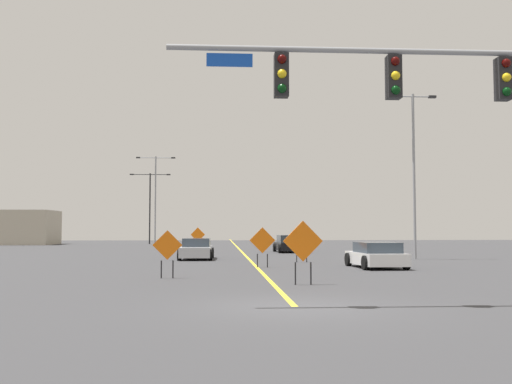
% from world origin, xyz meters
% --- Properties ---
extents(ground, '(152.88, 152.88, 0.00)m').
position_xyz_m(ground, '(0.00, 0.00, 0.00)').
color(ground, '#38383A').
extents(road_centre_stripe, '(0.16, 84.93, 0.01)m').
position_xyz_m(road_centre_stripe, '(0.00, 42.47, 0.00)').
color(road_centre_stripe, yellow).
rests_on(road_centre_stripe, ground).
extents(traffic_signal_assembly, '(11.05, 0.44, 6.64)m').
position_xyz_m(traffic_signal_assembly, '(3.95, -0.02, 5.02)').
color(traffic_signal_assembly, gray).
rests_on(traffic_signal_assembly, ground).
extents(street_lamp_near_left, '(4.70, 0.24, 8.23)m').
position_xyz_m(street_lamp_near_left, '(-9.80, 55.50, 4.96)').
color(street_lamp_near_left, black).
rests_on(street_lamp_near_left, ground).
extents(street_lamp_near_right, '(4.29, 0.24, 9.75)m').
position_xyz_m(street_lamp_near_right, '(-8.77, 51.66, 5.72)').
color(street_lamp_near_right, gray).
rests_on(street_lamp_near_right, ground).
extents(street_lamp_mid_left, '(2.84, 0.24, 9.91)m').
position_xyz_m(street_lamp_mid_left, '(9.85, 20.70, 5.68)').
color(street_lamp_mid_left, gray).
rests_on(street_lamp_mid_left, ground).
extents(construction_sign_right_shoulder, '(1.33, 0.17, 2.08)m').
position_xyz_m(construction_sign_right_shoulder, '(0.96, 5.35, 1.32)').
color(construction_sign_right_shoulder, orange).
rests_on(construction_sign_right_shoulder, ground).
extents(construction_sign_left_lane, '(1.39, 0.05, 2.07)m').
position_xyz_m(construction_sign_left_lane, '(2.68, 17.99, 1.29)').
color(construction_sign_left_lane, orange).
rests_on(construction_sign_left_lane, ground).
extents(construction_sign_median_far, '(1.09, 0.15, 1.76)m').
position_xyz_m(construction_sign_median_far, '(-3.68, 8.15, 1.11)').
color(construction_sign_median_far, orange).
rests_on(construction_sign_median_far, ground).
extents(construction_sign_median_near, '(1.22, 0.09, 1.88)m').
position_xyz_m(construction_sign_median_near, '(0.26, 13.95, 1.18)').
color(construction_sign_median_near, orange).
rests_on(construction_sign_median_near, ground).
extents(construction_sign_right_lane, '(1.12, 0.24, 1.90)m').
position_xyz_m(construction_sign_right_lane, '(-3.42, 32.27, 1.21)').
color(construction_sign_right_lane, orange).
rests_on(construction_sign_right_lane, ground).
extents(car_black_passing, '(2.06, 4.21, 1.31)m').
position_xyz_m(car_black_passing, '(3.51, 31.20, 0.62)').
color(car_black_passing, black).
rests_on(car_black_passing, ground).
extents(car_white_mid, '(2.24, 4.15, 1.19)m').
position_xyz_m(car_white_mid, '(5.51, 13.29, 0.58)').
color(car_white_mid, white).
rests_on(car_white_mid, ground).
extents(car_silver_near, '(2.05, 4.38, 1.24)m').
position_xyz_m(car_silver_near, '(-3.11, 21.59, 0.58)').
color(car_silver_near, '#B7BABF').
rests_on(car_silver_near, ground).
extents(roadside_building_west, '(8.28, 6.42, 3.83)m').
position_xyz_m(roadside_building_west, '(-24.53, 54.52, 1.92)').
color(roadside_building_west, '#B2A893').
rests_on(roadside_building_west, ground).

